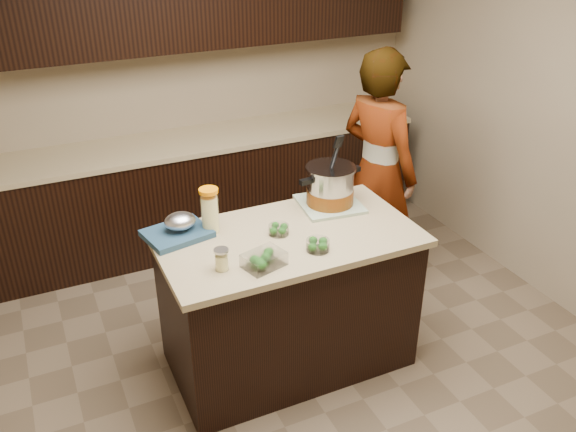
# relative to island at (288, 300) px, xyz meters

# --- Properties ---
(ground_plane) EXTENTS (4.00, 4.00, 0.00)m
(ground_plane) POSITION_rel_island_xyz_m (0.00, 0.00, -0.45)
(ground_plane) COLOR brown
(ground_plane) RESTS_ON ground
(room_shell) EXTENTS (4.04, 4.04, 2.72)m
(room_shell) POSITION_rel_island_xyz_m (0.00, 0.00, 1.26)
(room_shell) COLOR tan
(room_shell) RESTS_ON ground
(back_cabinets) EXTENTS (3.60, 0.63, 2.33)m
(back_cabinets) POSITION_rel_island_xyz_m (0.00, 1.74, 0.49)
(back_cabinets) COLOR black
(back_cabinets) RESTS_ON ground
(island) EXTENTS (1.46, 0.81, 0.90)m
(island) POSITION_rel_island_xyz_m (0.00, 0.00, 0.00)
(island) COLOR black
(island) RESTS_ON ground
(dish_towel) EXTENTS (0.40, 0.40, 0.02)m
(dish_towel) POSITION_rel_island_xyz_m (0.39, 0.23, 0.46)
(dish_towel) COLOR #679262
(dish_towel) RESTS_ON island
(stock_pot) EXTENTS (0.43, 0.34, 0.43)m
(stock_pot) POSITION_rel_island_xyz_m (0.39, 0.22, 0.57)
(stock_pot) COLOR #B7B7BC
(stock_pot) RESTS_ON dish_towel
(lemonade_pitcher) EXTENTS (0.14, 0.14, 0.26)m
(lemonade_pitcher) POSITION_rel_island_xyz_m (-0.38, 0.22, 0.57)
(lemonade_pitcher) COLOR #F4EA95
(lemonade_pitcher) RESTS_ON island
(mason_jar) EXTENTS (0.08, 0.08, 0.12)m
(mason_jar) POSITION_rel_island_xyz_m (-0.45, -0.18, 0.50)
(mason_jar) COLOR #F4EA95
(mason_jar) RESTS_ON island
(broccoli_tub_left) EXTENTS (0.13, 0.13, 0.05)m
(broccoli_tub_left) POSITION_rel_island_xyz_m (-0.04, 0.03, 0.47)
(broccoli_tub_left) COLOR silver
(broccoli_tub_left) RESTS_ON island
(broccoli_tub_right) EXTENTS (0.13, 0.13, 0.06)m
(broccoli_tub_right) POSITION_rel_island_xyz_m (0.08, -0.22, 0.48)
(broccoli_tub_right) COLOR silver
(broccoli_tub_right) RESTS_ON island
(broccoli_tub_rect) EXTENTS (0.24, 0.20, 0.07)m
(broccoli_tub_rect) POSITION_rel_island_xyz_m (-0.25, -0.24, 0.48)
(broccoli_tub_rect) COLOR silver
(broccoli_tub_rect) RESTS_ON island
(blue_tray) EXTENTS (0.39, 0.34, 0.13)m
(blue_tray) POSITION_rel_island_xyz_m (-0.56, 0.25, 0.49)
(blue_tray) COLOR navy
(blue_tray) RESTS_ON island
(person) EXTENTS (0.59, 0.73, 1.74)m
(person) POSITION_rel_island_xyz_m (0.98, 0.61, 0.42)
(person) COLOR gray
(person) RESTS_ON ground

